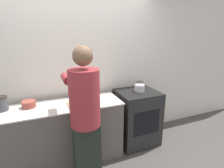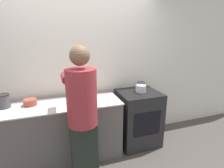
{
  "view_description": "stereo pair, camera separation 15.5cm",
  "coord_description": "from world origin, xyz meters",
  "px_view_note": "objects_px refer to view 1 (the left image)",
  "views": [
    {
      "loc": [
        -0.57,
        -2.08,
        1.86
      ],
      "look_at": [
        0.37,
        0.2,
        1.15
      ],
      "focal_mm": 28.0,
      "sensor_mm": 36.0,
      "label": 1
    },
    {
      "loc": [
        -0.43,
        -2.14,
        1.86
      ],
      "look_at": [
        0.37,
        0.2,
        1.15
      ],
      "focal_mm": 28.0,
      "sensor_mm": 36.0,
      "label": 2
    }
  ],
  "objects_px": {
    "person": "(85,114)",
    "cutting_board": "(79,104)",
    "kettle": "(139,87)",
    "canister_jar": "(1,104)",
    "oven": "(137,117)",
    "knife": "(81,102)",
    "bowl_prep": "(29,104)"
  },
  "relations": [
    {
      "from": "kettle",
      "to": "canister_jar",
      "type": "distance_m",
      "value": 2.01
    },
    {
      "from": "person",
      "to": "cutting_board",
      "type": "height_order",
      "value": "person"
    },
    {
      "from": "oven",
      "to": "cutting_board",
      "type": "distance_m",
      "value": 1.11
    },
    {
      "from": "cutting_board",
      "to": "knife",
      "type": "bearing_deg",
      "value": -4.49
    },
    {
      "from": "person",
      "to": "bowl_prep",
      "type": "distance_m",
      "value": 0.86
    },
    {
      "from": "person",
      "to": "kettle",
      "type": "relative_size",
      "value": 10.21
    },
    {
      "from": "person",
      "to": "bowl_prep",
      "type": "relative_size",
      "value": 9.81
    },
    {
      "from": "knife",
      "to": "bowl_prep",
      "type": "distance_m",
      "value": 0.7
    },
    {
      "from": "oven",
      "to": "kettle",
      "type": "xyz_separation_m",
      "value": [
        0.03,
        0.01,
        0.54
      ]
    },
    {
      "from": "knife",
      "to": "person",
      "type": "bearing_deg",
      "value": -87.77
    },
    {
      "from": "cutting_board",
      "to": "oven",
      "type": "bearing_deg",
      "value": 4.95
    },
    {
      "from": "person",
      "to": "cutting_board",
      "type": "relative_size",
      "value": 5.63
    },
    {
      "from": "oven",
      "to": "kettle",
      "type": "relative_size",
      "value": 5.46
    },
    {
      "from": "cutting_board",
      "to": "knife",
      "type": "height_order",
      "value": "knife"
    },
    {
      "from": "person",
      "to": "knife",
      "type": "relative_size",
      "value": 8.2
    },
    {
      "from": "cutting_board",
      "to": "canister_jar",
      "type": "relative_size",
      "value": 1.64
    },
    {
      "from": "person",
      "to": "kettle",
      "type": "bearing_deg",
      "value": 26.44
    },
    {
      "from": "knife",
      "to": "kettle",
      "type": "xyz_separation_m",
      "value": [
        1.01,
        0.1,
        0.08
      ]
    },
    {
      "from": "oven",
      "to": "knife",
      "type": "height_order",
      "value": "oven"
    },
    {
      "from": "cutting_board",
      "to": "kettle",
      "type": "bearing_deg",
      "value": 5.18
    },
    {
      "from": "person",
      "to": "knife",
      "type": "distance_m",
      "value": 0.43
    },
    {
      "from": "kettle",
      "to": "knife",
      "type": "bearing_deg",
      "value": -174.53
    },
    {
      "from": "kettle",
      "to": "canister_jar",
      "type": "bearing_deg",
      "value": 177.93
    },
    {
      "from": "canister_jar",
      "to": "oven",
      "type": "bearing_deg",
      "value": -2.31
    },
    {
      "from": "oven",
      "to": "canister_jar",
      "type": "distance_m",
      "value": 2.05
    },
    {
      "from": "kettle",
      "to": "oven",
      "type": "bearing_deg",
      "value": -167.59
    },
    {
      "from": "cutting_board",
      "to": "bowl_prep",
      "type": "relative_size",
      "value": 1.74
    },
    {
      "from": "person",
      "to": "canister_jar",
      "type": "bearing_deg",
      "value": 147.74
    },
    {
      "from": "kettle",
      "to": "canister_jar",
      "type": "xyz_separation_m",
      "value": [
        -2.01,
        0.07,
        -0.01
      ]
    },
    {
      "from": "canister_jar",
      "to": "cutting_board",
      "type": "bearing_deg",
      "value": -9.8
    },
    {
      "from": "kettle",
      "to": "bowl_prep",
      "type": "bearing_deg",
      "value": 178.06
    },
    {
      "from": "kettle",
      "to": "canister_jar",
      "type": "height_order",
      "value": "kettle"
    }
  ]
}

